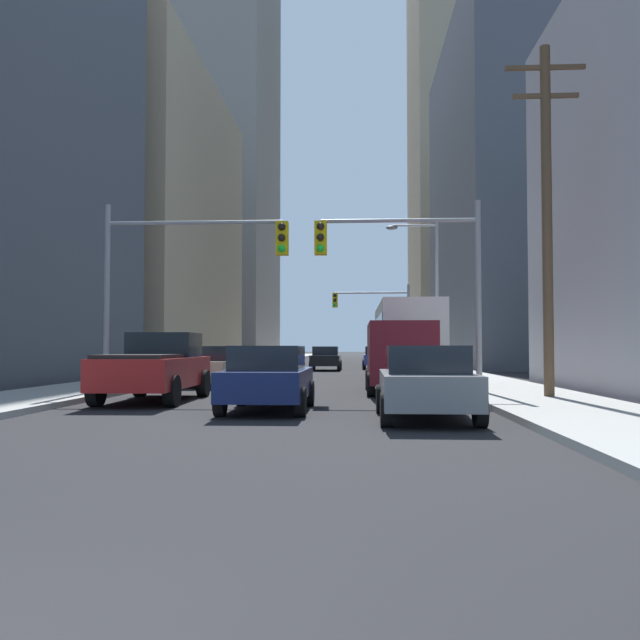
{
  "coord_description": "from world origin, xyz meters",
  "views": [
    {
      "loc": [
        2.08,
        -2.78,
        1.49
      ],
      "look_at": [
        0.0,
        35.55,
        3.01
      ],
      "focal_mm": 38.22,
      "sensor_mm": 36.0,
      "label": 1
    }
  ],
  "objects": [
    {
      "name": "building_left_far_tower",
      "position": [
        -21.38,
        86.44,
        34.59
      ],
      "size": [
        23.89,
        24.47,
        69.19
      ],
      "primitive_type": "cube",
      "color": "gray",
      "rests_on": "ground"
    },
    {
      "name": "utility_pole_right",
      "position": [
        7.32,
        16.13,
        5.2
      ],
      "size": [
        2.2,
        0.28,
        9.85
      ],
      "color": "brown",
      "rests_on": "ground"
    },
    {
      "name": "building_right_far_highrise",
      "position": [
        17.4,
        88.03,
        33.04
      ],
      "size": [
        15.52,
        20.31,
        66.07
      ],
      "primitive_type": "cube",
      "color": "tan",
      "rests_on": "ground"
    },
    {
      "name": "building_left_mid_office",
      "position": [
        -17.11,
        49.11,
        11.09
      ],
      "size": [
        16.14,
        26.5,
        22.17
      ],
      "primitive_type": "cube",
      "color": "tan",
      "rests_on": "ground"
    },
    {
      "name": "sedan_grey",
      "position": [
        3.49,
        11.28,
        0.77
      ],
      "size": [
        1.95,
        4.22,
        1.52
      ],
      "color": "slate",
      "rests_on": "ground"
    },
    {
      "name": "traffic_signal_near_left",
      "position": [
        -3.23,
        18.2,
        4.13
      ],
      "size": [
        5.84,
        0.44,
        6.0
      ],
      "color": "gray",
      "rests_on": "ground"
    },
    {
      "name": "sedan_beige",
      "position": [
        -3.49,
        22.95,
        0.77
      ],
      "size": [
        1.95,
        4.23,
        1.52
      ],
      "color": "#C6B793",
      "rests_on": "ground"
    },
    {
      "name": "traffic_signal_far_right",
      "position": [
        3.36,
        46.39,
        4.12
      ],
      "size": [
        5.58,
        0.44,
        6.0
      ],
      "color": "gray",
      "rests_on": "ground"
    },
    {
      "name": "sidewalk_left",
      "position": [
        -6.97,
        50.0,
        0.07
      ],
      "size": [
        3.53,
        160.0,
        0.15
      ],
      "primitive_type": "cube",
      "color": "#9E9E99",
      "rests_on": "ground"
    },
    {
      "name": "building_right_mid_block",
      "position": [
        18.49,
        51.67,
        13.38
      ],
      "size": [
        18.3,
        25.92,
        26.76
      ],
      "primitive_type": "cube",
      "color": "#4C515B",
      "rests_on": "ground"
    },
    {
      "name": "city_bus",
      "position": [
        4.32,
        28.87,
        1.93
      ],
      "size": [
        2.67,
        11.51,
        3.4
      ],
      "color": "silver",
      "rests_on": "ground"
    },
    {
      "name": "traffic_signal_near_right",
      "position": [
        3.57,
        18.2,
        4.1
      ],
      "size": [
        5.12,
        0.44,
        6.0
      ],
      "color": "gray",
      "rests_on": "ground"
    },
    {
      "name": "pickup_truck_red",
      "position": [
        -3.47,
        15.77,
        0.93
      ],
      "size": [
        2.2,
        5.43,
        1.9
      ],
      "color": "maroon",
      "rests_on": "ground"
    },
    {
      "name": "sedan_blue",
      "position": [
        3.42,
        42.82,
        0.77
      ],
      "size": [
        1.95,
        4.21,
        1.52
      ],
      "color": "navy",
      "rests_on": "ground"
    },
    {
      "name": "street_lamp_right",
      "position": [
        5.5,
        29.73,
        4.55
      ],
      "size": [
        2.49,
        0.32,
        7.5
      ],
      "color": "gray",
      "rests_on": "ground"
    },
    {
      "name": "sedan_black",
      "position": [
        0.11,
        40.29,
        0.77
      ],
      "size": [
        1.95,
        4.21,
        1.52
      ],
      "color": "black",
      "rests_on": "ground"
    },
    {
      "name": "cargo_van_maroon",
      "position": [
        3.46,
        19.42,
        1.29
      ],
      "size": [
        2.16,
        5.22,
        2.26
      ],
      "color": "maroon",
      "rests_on": "ground"
    },
    {
      "name": "sidewalk_right",
      "position": [
        6.97,
        50.0,
        0.07
      ],
      "size": [
        3.53,
        160.0,
        0.15
      ],
      "primitive_type": "cube",
      "color": "#9E9E99",
      "rests_on": "ground"
    },
    {
      "name": "sedan_navy",
      "position": [
        0.02,
        12.99,
        0.77
      ],
      "size": [
        1.95,
        4.2,
        1.52
      ],
      "color": "#141E4C",
      "rests_on": "ground"
    }
  ]
}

